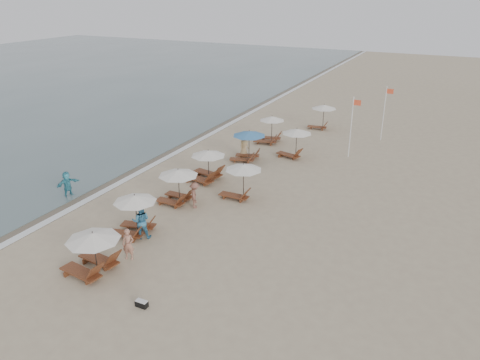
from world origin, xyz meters
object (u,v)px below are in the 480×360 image
at_px(lounger_station_4, 247,144).
at_px(inland_station_1, 293,140).
at_px(lounger_station_0, 91,252).
at_px(inland_station_0, 240,177).
at_px(lounger_station_1, 133,214).
at_px(beachgoer_far_b, 244,145).
at_px(waterline_walker, 67,184).
at_px(beachgoer_mid_b, 195,195).
at_px(inland_station_2, 322,113).
at_px(lounger_station_5, 269,130).
at_px(beachgoer_mid_a, 141,221).
at_px(beachgoer_near, 128,244).
at_px(duffel_bag, 142,304).
at_px(lounger_station_3, 205,166).
at_px(lounger_station_2, 176,184).
at_px(flag_pole_near, 352,124).

relative_size(lounger_station_4, inland_station_1, 0.97).
xyz_separation_m(lounger_station_0, inland_station_0, (2.51, 9.96, 0.39)).
height_order(lounger_station_1, beachgoer_far_b, lounger_station_1).
height_order(inland_station_1, waterline_walker, inland_station_1).
bearing_deg(beachgoer_mid_b, inland_station_2, -38.45).
bearing_deg(inland_station_2, lounger_station_5, -115.17).
bearing_deg(inland_station_1, beachgoer_mid_a, -100.55).
distance_m(inland_station_0, beachgoer_far_b, 7.72).
bearing_deg(lounger_station_4, inland_station_1, 37.11).
bearing_deg(beachgoer_mid_a, beachgoer_far_b, -117.02).
bearing_deg(lounger_station_1, lounger_station_4, 87.69).
relative_size(beachgoer_near, beachgoer_mid_a, 0.83).
distance_m(inland_station_2, duffel_bag, 27.77).
bearing_deg(lounger_station_5, beachgoer_far_b, -95.93).
distance_m(lounger_station_3, inland_station_1, 7.75).
bearing_deg(beachgoer_mid_b, inland_station_0, -71.89).
bearing_deg(lounger_station_0, lounger_station_1, 97.74).
xyz_separation_m(inland_station_0, inland_station_2, (-0.01, 16.71, 0.06)).
bearing_deg(waterline_walker, beachgoer_mid_b, -59.47).
relative_size(lounger_station_2, beachgoer_mid_b, 1.59).
distance_m(inland_station_2, beachgoer_far_b, 10.18).
bearing_deg(inland_station_1, inland_station_2, 92.39).
xyz_separation_m(lounger_station_1, inland_station_0, (3.00, 6.33, 0.27)).
bearing_deg(lounger_station_2, inland_station_2, 80.63).
bearing_deg(inland_station_1, duffel_bag, -88.06).
bearing_deg(beachgoer_mid_b, inland_station_1, -44.41).
bearing_deg(beachgoer_mid_a, inland_station_2, -125.88).
xyz_separation_m(lounger_station_3, inland_station_0, (3.36, -1.61, 0.42)).
height_order(lounger_station_3, inland_station_0, inland_station_0).
height_order(duffel_bag, flag_pole_near, flag_pole_near).
relative_size(lounger_station_3, beachgoer_far_b, 1.58).
xyz_separation_m(lounger_station_1, inland_station_1, (3.34, 14.74, 0.26)).
bearing_deg(lounger_station_1, lounger_station_5, 89.02).
height_order(lounger_station_5, inland_station_1, lounger_station_5).
distance_m(lounger_station_4, inland_station_0, 6.75).
relative_size(duffel_bag, flag_pole_near, 0.11).
bearing_deg(waterline_walker, lounger_station_0, -112.42).
bearing_deg(waterline_walker, inland_station_1, -22.24).
height_order(lounger_station_0, waterline_walker, lounger_station_0).
bearing_deg(beachgoer_mid_a, duffel_bag, 96.99).
xyz_separation_m(lounger_station_3, waterline_walker, (-6.31, -5.88, -0.22)).
relative_size(inland_station_1, inland_station_2, 1.05).
bearing_deg(beachgoer_far_b, inland_station_2, -4.59).
xyz_separation_m(lounger_station_5, inland_station_0, (2.71, -10.98, 0.34)).
relative_size(inland_station_2, duffel_bag, 4.94).
bearing_deg(lounger_station_3, lounger_station_5, 86.01).
distance_m(lounger_station_2, beachgoer_mid_a, 4.36).
bearing_deg(lounger_station_5, lounger_station_0, -89.46).
height_order(lounger_station_2, waterline_walker, lounger_station_2).
height_order(lounger_station_0, beachgoer_mid_a, lounger_station_0).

